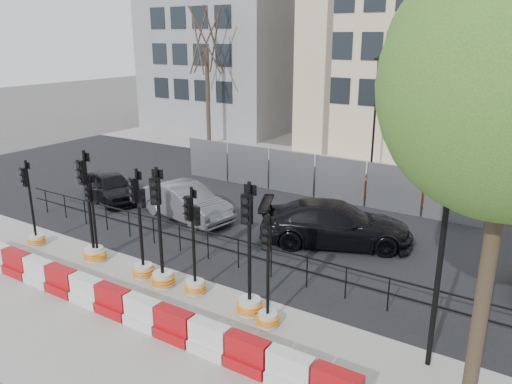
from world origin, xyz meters
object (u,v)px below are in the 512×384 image
Objects in this scene: traffic_signal_a at (34,228)px; traffic_signal_d at (142,253)px; traffic_signal_h at (267,304)px; lamp_post_near at (444,231)px; car_a at (111,186)px; car_c at (336,224)px.

traffic_signal_a is 0.90× the size of traffic_signal_d.
traffic_signal_a is 9.49m from traffic_signal_h.
lamp_post_near is 1.47× the size of car_a.
car_a is (-14.93, 4.34, -2.58)m from lamp_post_near.
traffic_signal_d reaches higher than car_a.
lamp_post_near is at bearing -85.57° from car_a.
car_c is at bearing 41.59° from traffic_signal_a.
lamp_post_near is at bearing -0.15° from traffic_signal_h.
traffic_signal_a is 0.75× the size of car_a.
traffic_signal_h is 12.14m from car_a.
lamp_post_near is 7.30m from car_c.
traffic_signal_d is 8.04m from car_a.
car_a is at bearing 147.26° from traffic_signal_h.
traffic_signal_d is at bearing -177.76° from lamp_post_near.
traffic_signal_a reaches higher than traffic_signal_h.
lamp_post_near is 2.00× the size of traffic_signal_h.
car_a is at bearing 116.57° from traffic_signal_a.
traffic_signal_a is 10.49m from car_c.
car_a is (-1.61, 4.92, 0.01)m from traffic_signal_a.
traffic_signal_h reaches higher than car_c.
traffic_signal_d reaches higher than car_c.
car_c is (-0.71, 5.74, 0.14)m from traffic_signal_h.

